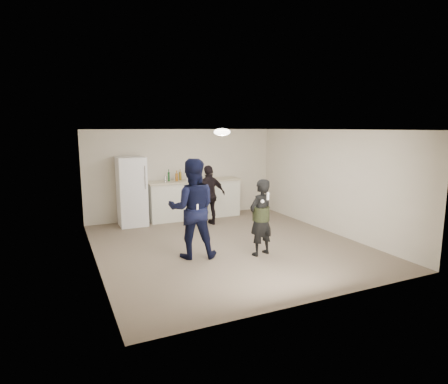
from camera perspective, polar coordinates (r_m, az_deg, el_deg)
name	(u,v)px	position (r m, az deg, el deg)	size (l,w,h in m)	color
floor	(228,245)	(8.30, 0.58, -8.06)	(6.00, 6.00, 0.00)	#6B5B4C
ceiling	(228,130)	(7.90, 0.61, 9.46)	(6.00, 6.00, 0.00)	silver
wall_back	(183,173)	(10.77, -6.22, 2.82)	(6.00, 6.00, 0.00)	beige
wall_front	(318,220)	(5.50, 14.07, -4.12)	(6.00, 6.00, 0.00)	beige
wall_left	(93,199)	(7.29, -19.36, -0.99)	(6.00, 6.00, 0.00)	beige
wall_right	(330,181)	(9.50, 15.79, 1.58)	(6.00, 6.00, 0.00)	beige
counter	(195,200)	(10.65, -4.49, -1.18)	(2.60, 0.56, 1.05)	silver
counter_top	(194,181)	(10.56, -4.53, 1.72)	(2.68, 0.64, 0.04)	beige
fridge	(132,191)	(10.05, -13.88, 0.08)	(0.70, 0.70, 1.80)	white
fridge_handle	(145,177)	(9.69, -11.93, 2.19)	(0.02, 0.02, 0.60)	#B7B8BC
ceiling_dome	(222,132)	(8.18, -0.30, 9.12)	(0.36, 0.36, 0.16)	white
shaker	(166,179)	(10.18, -8.91, 1.93)	(0.08, 0.08, 0.17)	silver
man	(192,209)	(7.35, -4.85, -2.53)	(0.95, 0.74, 1.96)	#0D1339
woman	(261,217)	(7.52, 5.65, -3.88)	(0.56, 0.37, 1.55)	black
camo_shorts	(261,214)	(7.50, 5.66, -3.32)	(0.34, 0.34, 0.28)	#273418
spectator	(209,195)	(9.82, -2.25, -0.51)	(0.93, 0.39, 1.58)	black
remote_man	(197,208)	(7.08, -4.08, -2.43)	(0.04, 0.04, 0.15)	white
nunchuk_man	(203,211)	(7.16, -3.26, -2.85)	(0.07, 0.07, 0.07)	white
remote_woman	(268,196)	(7.21, 6.71, -0.62)	(0.04, 0.04, 0.15)	white
nunchuk_woman	(263,201)	(7.20, 5.89, -1.43)	(0.07, 0.07, 0.07)	white
bottle_cluster	(184,177)	(10.48, -6.09, 2.35)	(1.20, 0.31, 0.25)	#7E6012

